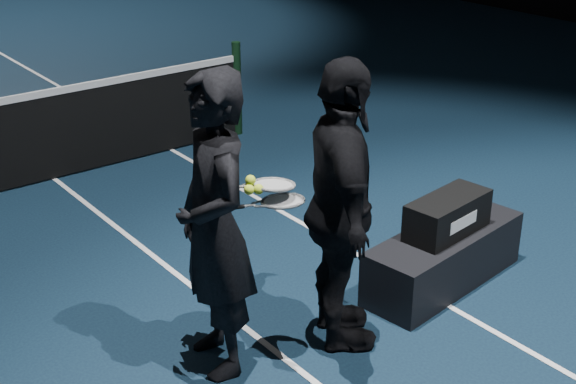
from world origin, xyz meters
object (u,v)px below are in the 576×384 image
at_px(player_bench, 444,258).
at_px(racket_upper, 273,185).
at_px(player_b, 341,209).
at_px(racket_lower, 283,201).
at_px(racket_bag, 448,215).
at_px(player_a, 214,227).
at_px(tennis_balls, 253,187).

bearing_deg(player_bench, racket_upper, 168.59).
bearing_deg(player_b, racket_lower, 100.88).
distance_m(player_bench, player_b, 1.40).
xyz_separation_m(racket_bag, racket_upper, (-1.57, 0.10, 0.63)).
distance_m(player_bench, racket_bag, 0.37).
relative_size(player_bench, player_a, 0.73).
relative_size(player_bench, racket_upper, 2.17).
distance_m(player_a, racket_upper, 0.46).
relative_size(player_b, tennis_balls, 16.78).
relative_size(player_a, tennis_balls, 16.78).
xyz_separation_m(racket_lower, racket_upper, (-0.03, 0.05, 0.10)).
relative_size(player_bench, racket_bag, 2.00).
distance_m(player_bench, racket_upper, 1.87).
xyz_separation_m(player_bench, tennis_balls, (-1.72, 0.11, 1.02)).
bearing_deg(player_a, racket_lower, 83.49).
xyz_separation_m(player_bench, racket_bag, (0.00, 0.00, 0.37)).
relative_size(player_a, racket_lower, 2.96).
distance_m(player_a, tennis_balls, 0.35).
bearing_deg(player_b, racket_upper, 95.80).
distance_m(racket_bag, racket_lower, 1.63).
bearing_deg(racket_upper, player_bench, 11.52).
bearing_deg(racket_lower, tennis_balls, 178.53).
relative_size(player_a, player_b, 1.00).
xyz_separation_m(racket_upper, tennis_balls, (-0.15, 0.01, 0.02)).
bearing_deg(player_a, player_b, 83.49).
height_order(player_bench, racket_lower, racket_lower).
distance_m(racket_bag, tennis_balls, 1.84).
height_order(racket_bag, player_b, player_b).
bearing_deg(player_a, racket_bag, 97.02).
distance_m(racket_bag, racket_upper, 1.70).
distance_m(racket_lower, racket_upper, 0.12).
bearing_deg(tennis_balls, player_bench, -3.78).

